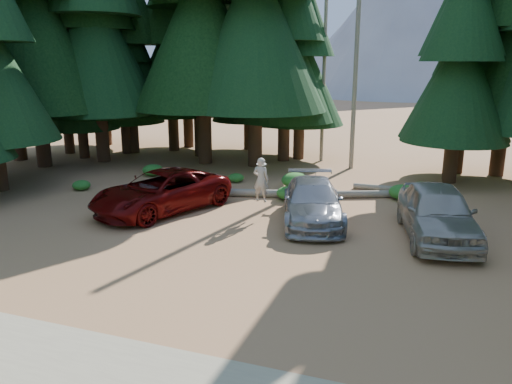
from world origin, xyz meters
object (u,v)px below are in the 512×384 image
silver_minivan_center (313,202)px  log_mid (388,189)px  frisbee_player (261,180)px  silver_minivan_right (437,212)px  red_pickup (161,191)px  log_right (346,194)px  log_left (267,193)px

silver_minivan_center → log_mid: bearing=51.3°
frisbee_player → log_mid: (4.18, 5.60, -1.33)m
silver_minivan_center → frisbee_player: 2.08m
silver_minivan_right → frisbee_player: bearing=166.5°
red_pickup → silver_minivan_center: size_ratio=1.11×
silver_minivan_center → silver_minivan_right: silver_minivan_right is taller
log_right → log_mid: bearing=26.0°
red_pickup → log_left: (3.23, 3.34, -0.63)m
silver_minivan_right → log_right: 5.53m
log_right → red_pickup: bearing=-168.0°
silver_minivan_right → log_left: bearing=145.0°
log_left → log_mid: 5.62m
silver_minivan_center → log_right: 3.74m
silver_minivan_center → red_pickup: bearing=170.5°
silver_minivan_right → log_left: 7.61m
log_mid → log_right: (-1.62, -1.79, 0.03)m
red_pickup → silver_minivan_center: (5.87, 0.69, -0.05)m
red_pickup → silver_minivan_right: bearing=23.0°
red_pickup → silver_minivan_right: size_ratio=1.08×
log_mid → log_right: size_ratio=0.62×
silver_minivan_right → log_left: silver_minivan_right is taller
silver_minivan_right → red_pickup: bearing=170.4°
log_mid → log_right: bearing=-131.6°
silver_minivan_center → frisbee_player: frisbee_player is taller
silver_minivan_center → log_left: size_ratio=1.09×
frisbee_player → log_left: bearing=-73.6°
silver_minivan_center → log_right: bearing=64.2°
silver_minivan_right → frisbee_player: frisbee_player is taller
red_pickup → silver_minivan_right: silver_minivan_right is taller
red_pickup → silver_minivan_right: 10.16m
log_left → log_right: (3.25, 1.00, -0.01)m
red_pickup → log_mid: (8.11, 6.13, -0.67)m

